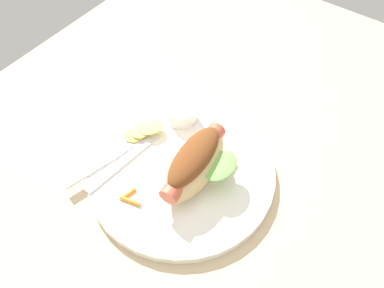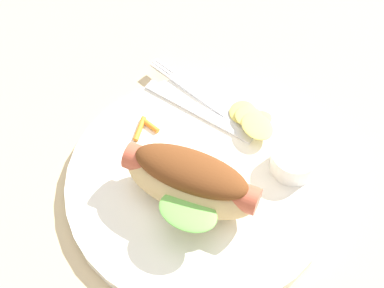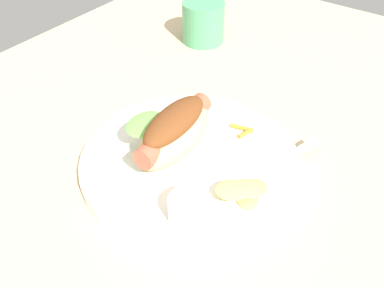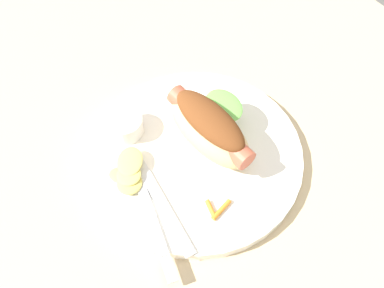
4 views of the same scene
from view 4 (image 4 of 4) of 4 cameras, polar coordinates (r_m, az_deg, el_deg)
ground_plane at (r=56.08cm, az=4.13°, el=-3.22°), size 120.00×90.00×1.80cm
plate at (r=55.01cm, az=0.55°, el=-1.40°), size 29.04×29.04×1.60cm
hot_dog at (r=52.46cm, az=2.66°, el=2.55°), size 14.64×9.32×6.55cm
sauce_ramekin at (r=55.84cm, az=-9.56°, el=2.67°), size 5.05×5.05×2.73cm
fork at (r=49.77cm, az=-5.73°, el=-10.54°), size 15.28×5.12×0.40cm
knife at (r=50.41cm, az=-4.19°, el=-8.68°), size 14.70×2.98×0.36cm
chips_pile at (r=52.28cm, az=-9.07°, el=-4.06°), size 7.27×6.51×1.83cm
carrot_garnish at (r=50.01cm, az=3.60°, el=-9.24°), size 2.77×3.31×0.63cm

